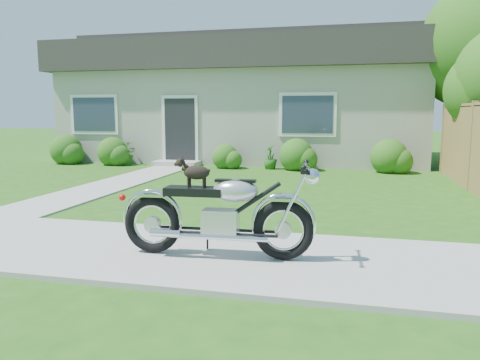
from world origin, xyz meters
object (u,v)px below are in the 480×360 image
Objects in this scene: potted_plant_right at (270,157)px; motorcycle_with_dog at (220,213)px; fence at (472,146)px; potted_plant_left at (126,154)px; house at (247,99)px.

motorcycle_with_dog is at bearing -83.75° from potted_plant_right.
fence is 9.21× the size of potted_plant_right.
fence reaches higher than motorcycle_with_dog.
potted_plant_left is at bearing 119.68° from motorcycle_with_dog.
potted_plant_right is at bearing 149.88° from fence.
house is 4.16m from potted_plant_right.
potted_plant_left is 1.00× the size of potted_plant_right.
potted_plant_right is (4.67, 0.00, 0.00)m from potted_plant_left.
fence reaches higher than potted_plant_right.
motorcycle_with_dog is at bearing -57.10° from potted_plant_left.
house reaches higher than motorcycle_with_dog.
house reaches higher than potted_plant_right.
fence is at bearing -30.12° from potted_plant_right.
potted_plant_left is at bearing -132.81° from house.
potted_plant_left is (-9.49, 2.80, -0.58)m from fence.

